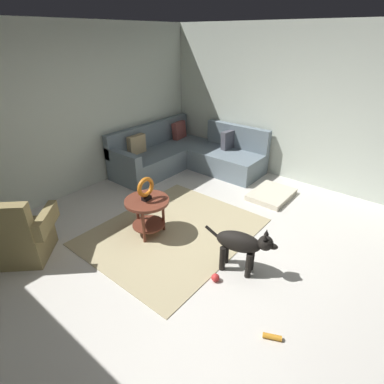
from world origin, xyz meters
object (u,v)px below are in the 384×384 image
Objects in this scene: torus_sculpture at (146,188)px; dog_toy_ball at (215,278)px; sectional_couch at (186,155)px; dog_bed_mat at (271,194)px; dog at (242,244)px; armchair at (19,237)px; side_table at (147,208)px; dog_toy_rope at (272,337)px.

dog_toy_ball is at bearing -97.86° from torus_sculpture.
sectional_couch is 2.81× the size of dog_bed_mat.
torus_sculpture reaches higher than dog.
armchair reaches higher than torus_sculpture.
dog_bed_mat is 2.01m from dog.
side_table is 0.72× the size of dog.
dog_toy_ball is at bearing -35.71° from dog.
side_table is (1.35, -0.83, 0.09)m from armchair.
dog is (0.16, -1.38, -0.04)m from side_table.
dog_toy_ball is (-2.25, -2.33, -0.25)m from sectional_couch.
dog reaches higher than side_table.
sectional_couch reaches higher than dog_toy_ball.
dog_toy_ball is 0.87m from dog_toy_rope.
sectional_couch is 6.90× the size of torus_sculpture.
dog_bed_mat is 0.96× the size of dog.
side_table is at bearing 82.14° from dog_toy_ball.
dog_toy_ball is at bearing -97.86° from side_table.
armchair is 1.20× the size of dog.
armchair is 1.24× the size of dog_bed_mat.
dog is at bearing -164.82° from dog_bed_mat.
sectional_couch is 24.01× the size of dog_toy_ball.
sectional_couch is at bearing 50.19° from armchair.
dog is 0.99m from dog_toy_rope.
armchair is at bearing 148.35° from torus_sculpture.
dog_toy_ball is at bearing -14.44° from armchair.
dog_toy_ball is 0.55× the size of dog_toy_rope.
dog_toy_ball is (-2.24, -0.40, 0.00)m from dog_bed_mat.
torus_sculpture is at bearing -98.98° from dog.
armchair is 2.68m from dog.
dog is at bearing -83.59° from side_table.
dog_toy_rope is (-2.51, -1.23, -0.02)m from dog_bed_mat.
side_table is at bearing 77.93° from dog_toy_rope.
armchair is 1.59m from side_table.
dog_bed_mat is 4.66× the size of dog_toy_rope.
sectional_couch is 3.12m from dog.
dog_toy_rope is (-2.53, -3.16, -0.27)m from sectional_couch.
sectional_couch is at bearing 45.99° from dog_toy_ball.
dog is (-1.91, -0.52, 0.33)m from dog_bed_mat.
torus_sculpture is at bearing 14.54° from armchair.
sectional_couch is 2.71× the size of dog.
dog_toy_rope is at bearing -102.07° from torus_sculpture.
side_table is 1.39m from dog.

